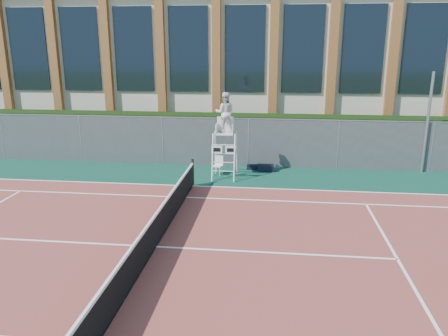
# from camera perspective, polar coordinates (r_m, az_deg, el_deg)

# --- Properties ---
(ground) EXTENTS (120.00, 120.00, 0.00)m
(ground) POSITION_cam_1_polar(r_m,az_deg,el_deg) (12.31, -8.90, -10.25)
(ground) COLOR #233814
(apron) EXTENTS (36.00, 20.00, 0.01)m
(apron) POSITION_cam_1_polar(r_m,az_deg,el_deg) (13.18, -7.75, -8.38)
(apron) COLOR #0D3C2E
(apron) RESTS_ON ground
(tennis_court) EXTENTS (23.77, 10.97, 0.02)m
(tennis_court) POSITION_cam_1_polar(r_m,az_deg,el_deg) (12.30, -8.90, -10.16)
(tennis_court) COLOR brown
(tennis_court) RESTS_ON apron
(tennis_net) EXTENTS (0.10, 11.30, 1.10)m
(tennis_net) POSITION_cam_1_polar(r_m,az_deg,el_deg) (12.09, -9.00, -7.96)
(tennis_net) COLOR black
(tennis_net) RESTS_ON ground
(fence) EXTENTS (40.00, 0.06, 2.20)m
(fence) POSITION_cam_1_polar(r_m,az_deg,el_deg) (20.15, -2.47, 3.42)
(fence) COLOR #595E60
(fence) RESTS_ON ground
(hedge) EXTENTS (40.00, 1.40, 2.20)m
(hedge) POSITION_cam_1_polar(r_m,az_deg,el_deg) (21.32, -1.96, 4.09)
(hedge) COLOR black
(hedge) RESTS_ON ground
(building) EXTENTS (45.00, 10.60, 8.22)m
(building) POSITION_cam_1_polar(r_m,az_deg,el_deg) (28.81, 0.37, 13.17)
(building) COLOR beige
(building) RESTS_ON ground
(steel_pole) EXTENTS (0.12, 0.12, 4.35)m
(steel_pole) POSITION_cam_1_polar(r_m,az_deg,el_deg) (20.68, 25.03, 5.32)
(steel_pole) COLOR #9EA0A5
(steel_pole) RESTS_ON ground
(umpire_chair) EXTENTS (1.00, 1.55, 3.60)m
(umpire_chair) POSITION_cam_1_polar(r_m,az_deg,el_deg) (18.02, 0.13, 6.94)
(umpire_chair) COLOR white
(umpire_chair) RESTS_ON ground
(plastic_chair) EXTENTS (0.46, 0.46, 0.82)m
(plastic_chair) POSITION_cam_1_polar(r_m,az_deg,el_deg) (18.74, -0.76, 0.58)
(plastic_chair) COLOR silver
(plastic_chair) RESTS_ON apron
(sports_bag_near) EXTENTS (0.74, 0.32, 0.31)m
(sports_bag_near) POSITION_cam_1_polar(r_m,az_deg,el_deg) (19.36, 5.48, 0.01)
(sports_bag_near) COLOR black
(sports_bag_near) RESTS_ON apron
(sports_bag_far) EXTENTS (0.58, 0.28, 0.23)m
(sports_bag_far) POSITION_cam_1_polar(r_m,az_deg,el_deg) (19.62, 3.86, 0.13)
(sports_bag_far) COLOR black
(sports_bag_far) RESTS_ON apron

